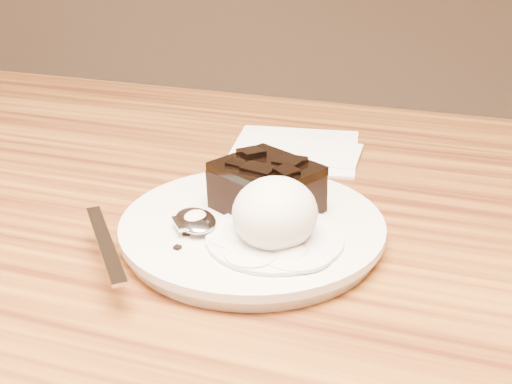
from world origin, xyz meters
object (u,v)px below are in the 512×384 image
(plate, at_px, (252,230))
(brownie, at_px, (267,191))
(spoon, at_px, (195,222))
(napkin, at_px, (294,148))
(ice_cream_scoop, at_px, (275,213))

(plate, xyz_separation_m, brownie, (0.01, 0.02, 0.03))
(spoon, height_order, napkin, spoon)
(spoon, relative_size, napkin, 1.31)
(plate, relative_size, napkin, 1.57)
(plate, distance_m, spoon, 0.05)
(spoon, bearing_deg, ice_cream_scoop, -38.65)
(plate, relative_size, brownie, 2.83)
(ice_cream_scoop, xyz_separation_m, spoon, (-0.07, -0.00, -0.02))
(ice_cream_scoop, distance_m, napkin, 0.25)
(napkin, bearing_deg, brownie, -82.10)
(brownie, height_order, spoon, brownie)
(plate, bearing_deg, napkin, 95.63)
(plate, bearing_deg, spoon, -144.67)
(plate, distance_m, brownie, 0.04)
(plate, height_order, napkin, plate)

